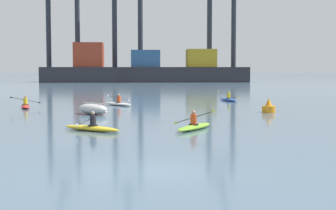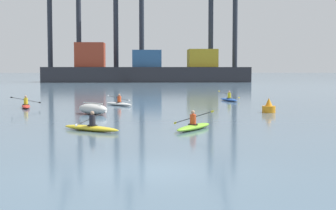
% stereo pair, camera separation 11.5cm
% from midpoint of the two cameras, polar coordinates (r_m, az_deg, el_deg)
% --- Properties ---
extents(ground_plane, '(800.00, 800.00, 0.00)m').
position_cam_midpoint_polar(ground_plane, '(14.99, -2.98, -7.30)').
color(ground_plane, slate).
extents(container_barge, '(46.84, 8.97, 8.94)m').
position_cam_midpoint_polar(container_barge, '(117.80, -2.75, 3.96)').
color(container_barge, '#28282D').
rests_on(container_barge, ground).
extents(gantry_crane_west, '(8.13, 20.29, 34.03)m').
position_cam_midpoint_polar(gantry_crane_west, '(127.15, -11.74, 10.43)').
color(gantry_crane_west, '#232833').
rests_on(gantry_crane_west, ground).
extents(gantry_crane_west_mid, '(7.41, 16.56, 35.82)m').
position_cam_midpoint_polar(gantry_crane_west_mid, '(125.16, -4.59, 10.73)').
color(gantry_crane_west_mid, '#232833').
rests_on(gantry_crane_west_mid, ground).
extents(gantry_crane_east_mid, '(7.15, 18.83, 34.94)m').
position_cam_midpoint_polar(gantry_crane_east_mid, '(126.14, 6.03, 10.32)').
color(gantry_crane_east_mid, '#232833').
rests_on(gantry_crane_east_mid, ground).
extents(capsized_dinghy, '(2.59, 2.64, 0.76)m').
position_cam_midpoint_polar(capsized_dinghy, '(33.65, -8.48, -0.44)').
color(capsized_dinghy, beige).
rests_on(capsized_dinghy, ground).
extents(channel_buoy, '(0.90, 0.90, 1.00)m').
position_cam_midpoint_polar(channel_buoy, '(35.33, 11.07, -0.25)').
color(channel_buoy, orange).
rests_on(channel_buoy, ground).
extents(kayak_blue, '(2.15, 3.44, 1.01)m').
position_cam_midpoint_polar(kayak_blue, '(47.52, 6.67, 0.65)').
color(kayak_blue, '#2856B2').
rests_on(kayak_blue, ground).
extents(kayak_lime, '(2.31, 3.20, 1.02)m').
position_cam_midpoint_polar(kayak_lime, '(24.88, 2.82, -2.38)').
color(kayak_lime, '#7ABC2D').
rests_on(kayak_lime, ground).
extents(kayak_white, '(2.55, 3.06, 0.95)m').
position_cam_midpoint_polar(kayak_white, '(41.54, -5.65, 0.17)').
color(kayak_white, silver).
rests_on(kayak_white, ground).
extents(kayak_red, '(2.19, 3.44, 0.95)m').
position_cam_midpoint_polar(kayak_red, '(40.25, -15.70, -0.08)').
color(kayak_red, red).
rests_on(kayak_red, ground).
extents(kayak_yellow, '(3.06, 2.56, 0.95)m').
position_cam_midpoint_polar(kayak_yellow, '(24.63, -8.64, -2.48)').
color(kayak_yellow, yellow).
rests_on(kayak_yellow, ground).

